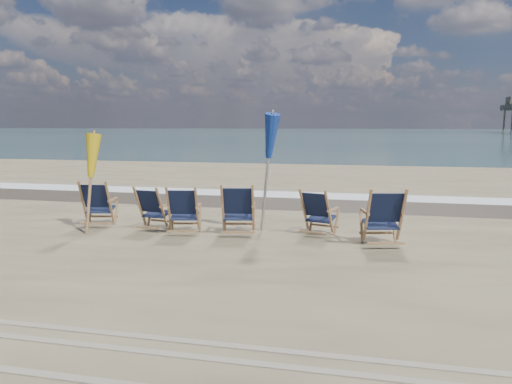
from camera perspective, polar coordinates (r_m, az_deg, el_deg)
ocean at (r=134.63m, az=12.34°, el=6.66°), size 400.00×400.00×0.00m
surf_foam at (r=15.19m, az=5.23°, el=-0.33°), size 200.00×1.40×0.01m
wet_sand_strip at (r=13.72m, az=4.37°, el=-1.20°), size 200.00×2.60×0.00m
tire_tracks at (r=4.81m, az=-14.43°, el=-18.70°), size 80.00×1.30×0.01m
beach_chair_0 at (r=10.75m, az=-16.39°, el=-1.30°), size 0.76×0.83×0.99m
beach_chair_1 at (r=10.05m, az=-10.72°, el=-1.96°), size 0.67×0.73×0.92m
beach_chair_2 at (r=9.64m, az=-6.76°, el=-2.10°), size 0.76×0.82×0.98m
beach_chair_3 at (r=9.47m, az=-0.35°, el=-2.05°), size 0.79×0.85×1.03m
beach_chair_4 at (r=9.45m, az=8.33°, el=-2.49°), size 0.77×0.82×0.93m
beach_chair_5 at (r=8.97m, az=16.33°, el=-2.81°), size 0.84×0.91×1.07m
umbrella_yellow at (r=10.22m, az=-18.59°, el=3.42°), size 0.30×0.30×1.94m
umbrella_blue at (r=9.65m, az=1.21°, el=5.93°), size 0.30×0.30×2.36m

